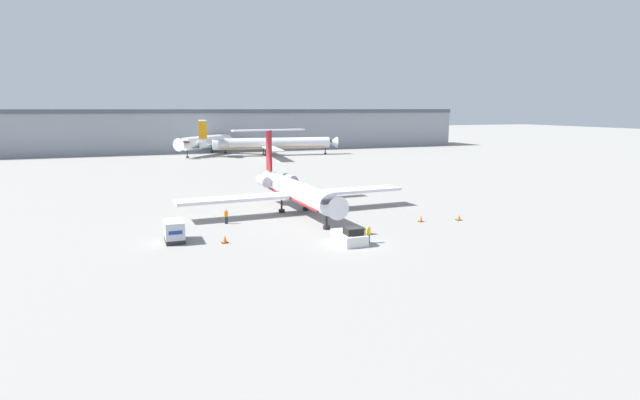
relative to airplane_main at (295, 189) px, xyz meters
The scene contains 12 objects.
ground_plane 17.48m from the airplane_main, 88.36° to the right, with size 600.00×600.00×0.00m, color gray.
terminal_building 102.85m from the airplane_main, 89.73° to the left, with size 180.00×16.80×13.10m.
airplane_main is the anchor object (origin of this frame).
pushback_tug 16.59m from the airplane_main, 88.68° to the right, with size 2.35×4.25×1.79m.
luggage_cart 18.68m from the airplane_main, 149.21° to the right, with size 1.85×3.39×2.16m.
worker_near_tug 17.35m from the airplane_main, 82.95° to the right, with size 0.40×0.25×1.79m.
worker_by_wing 10.42m from the airplane_main, 160.17° to the right, with size 0.40×0.24×1.74m.
traffic_cone_left 16.62m from the airplane_main, 133.51° to the right, with size 0.63×0.63×0.79m.
traffic_cone_right 16.50m from the airplane_main, 41.07° to the right, with size 0.54×0.54×0.79m.
traffic_cone_mid 20.80m from the airplane_main, 34.24° to the right, with size 0.67×0.67×0.69m.
airplane_parked_far_left 91.24m from the airplane_main, 86.85° to the left, with size 29.52×31.78×10.69m.
airplane_parked_far_right 80.61m from the airplane_main, 77.31° to the left, with size 40.05×38.04×10.16m.
Camera 1 is at (-20.20, -43.37, 13.28)m, focal length 28.00 mm.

